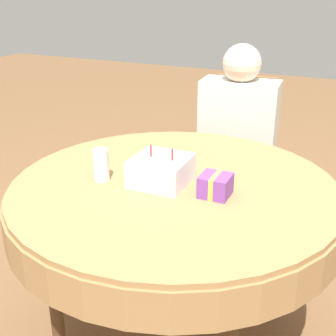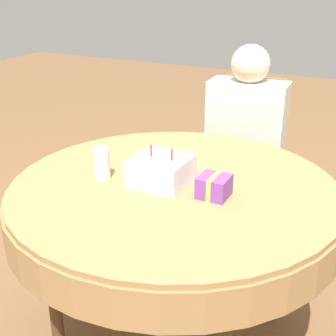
{
  "view_description": "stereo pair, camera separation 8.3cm",
  "coord_description": "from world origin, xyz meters",
  "px_view_note": "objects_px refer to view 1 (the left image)",
  "views": [
    {
      "loc": [
        0.64,
        -1.49,
        1.52
      ],
      "look_at": [
        -0.02,
        -0.0,
        0.83
      ],
      "focal_mm": 50.0,
      "sensor_mm": 36.0,
      "label": 1
    },
    {
      "loc": [
        0.71,
        -1.45,
        1.52
      ],
      "look_at": [
        -0.02,
        -0.0,
        0.83
      ],
      "focal_mm": 50.0,
      "sensor_mm": 36.0,
      "label": 2
    }
  ],
  "objects_px": {
    "person": "(237,132)",
    "gift_box": "(215,185)",
    "birthday_cake": "(161,170)",
    "drinking_glass": "(101,165)",
    "chair": "(239,159)"
  },
  "relations": [
    {
      "from": "person",
      "to": "drinking_glass",
      "type": "bearing_deg",
      "value": -109.47
    },
    {
      "from": "chair",
      "to": "drinking_glass",
      "type": "height_order",
      "value": "chair"
    },
    {
      "from": "birthday_cake",
      "to": "person",
      "type": "bearing_deg",
      "value": 87.23
    },
    {
      "from": "birthday_cake",
      "to": "gift_box",
      "type": "relative_size",
      "value": 1.83
    },
    {
      "from": "person",
      "to": "gift_box",
      "type": "relative_size",
      "value": 10.45
    },
    {
      "from": "birthday_cake",
      "to": "drinking_glass",
      "type": "xyz_separation_m",
      "value": [
        -0.22,
        -0.07,
        0.01
      ]
    },
    {
      "from": "person",
      "to": "drinking_glass",
      "type": "relative_size",
      "value": 9.34
    },
    {
      "from": "person",
      "to": "drinking_glass",
      "type": "xyz_separation_m",
      "value": [
        -0.27,
        -0.96,
        0.13
      ]
    },
    {
      "from": "birthday_cake",
      "to": "gift_box",
      "type": "xyz_separation_m",
      "value": [
        0.22,
        -0.02,
        -0.01
      ]
    },
    {
      "from": "chair",
      "to": "birthday_cake",
      "type": "distance_m",
      "value": 1.04
    },
    {
      "from": "person",
      "to": "birthday_cake",
      "type": "distance_m",
      "value": 0.9
    },
    {
      "from": "birthday_cake",
      "to": "chair",
      "type": "bearing_deg",
      "value": 87.87
    },
    {
      "from": "person",
      "to": "gift_box",
      "type": "distance_m",
      "value": 0.94
    },
    {
      "from": "chair",
      "to": "gift_box",
      "type": "relative_size",
      "value": 8.67
    },
    {
      "from": "drinking_glass",
      "to": "gift_box",
      "type": "distance_m",
      "value": 0.45
    }
  ]
}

